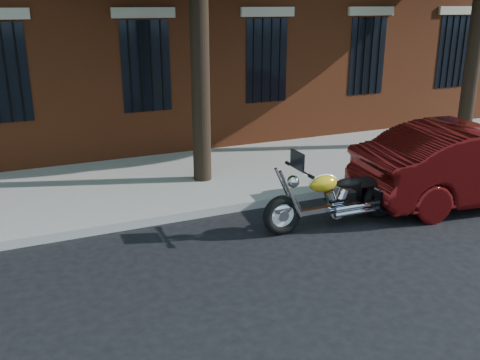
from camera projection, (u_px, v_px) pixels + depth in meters
name	position (u px, v px, depth m)	size (l,w,h in m)	color
ground	(238.00, 246.00, 8.19)	(120.00, 120.00, 0.00)	black
curb	(206.00, 211.00, 9.37)	(40.00, 0.16, 0.15)	gray
sidewalk	(174.00, 180.00, 11.00)	(40.00, 3.60, 0.15)	gray
motorcycle	(341.00, 199.00, 8.86)	(2.67, 0.78, 1.35)	black
car_maroon	(476.00, 163.00, 9.82)	(1.57, 4.51, 1.49)	#590C0D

